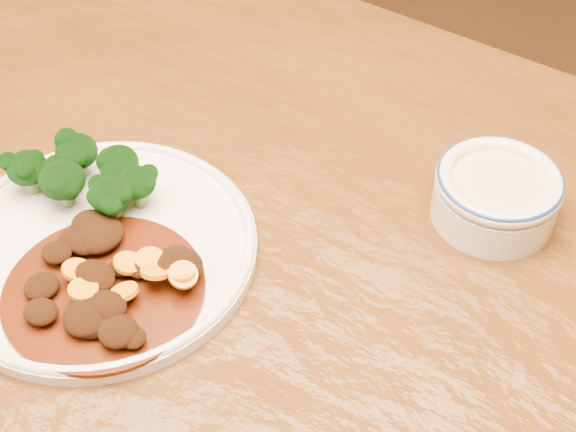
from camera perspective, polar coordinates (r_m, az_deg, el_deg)
The scene contains 5 objects.
dining_table at distance 0.81m, azimuth -2.59°, elevation -6.68°, with size 1.57×1.03×0.75m.
dinner_plate at distance 0.77m, azimuth -13.16°, elevation -2.15°, with size 0.29×0.29×0.02m.
broccoli_florets at distance 0.79m, azimuth -14.21°, elevation 2.95°, with size 0.14×0.09×0.05m.
mince_stew at distance 0.72m, azimuth -12.78°, elevation -4.32°, with size 0.18×0.18×0.03m.
dip_bowl at distance 0.79m, azimuth 14.59°, elevation 1.58°, with size 0.12×0.12×0.05m.
Camera 1 is at (0.28, -0.41, 1.31)m, focal length 50.00 mm.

